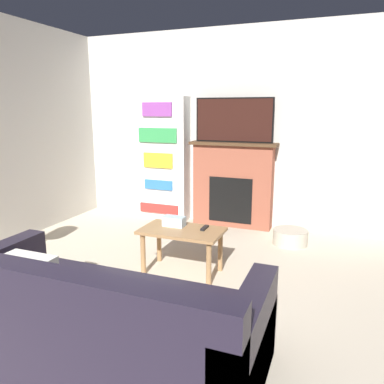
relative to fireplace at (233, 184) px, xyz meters
The scene contains 9 objects.
wall_back 0.78m from the fireplace, 138.58° to the left, with size 5.42×0.06×2.70m.
fireplace is the anchor object (origin of this frame).
tv 0.88m from the fireplace, 90.00° to the right, with size 1.06×0.03×0.59m.
couch 3.21m from the fireplace, 90.01° to the right, with size 2.07×0.97×0.81m.
coffee_table 1.72m from the fireplace, 91.54° to the right, with size 0.81×0.48×0.46m.
tissue_box 1.65m from the fireplace, 95.81° to the right, with size 0.22×0.12×0.10m.
remote_control 1.63m from the fireplace, 84.33° to the right, with size 0.04×0.15×0.02m.
bookshelf 1.12m from the fireplace, behind, with size 0.79×0.29×1.80m.
storage_basket 1.11m from the fireplace, 28.67° to the right, with size 0.42×0.42×0.19m.
Camera 1 is at (1.51, -0.98, 1.62)m, focal length 35.00 mm.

